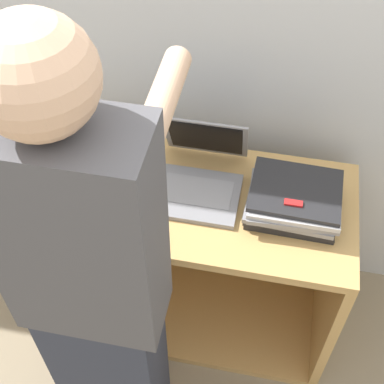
# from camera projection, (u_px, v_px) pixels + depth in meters

# --- Properties ---
(ground_plane) EXTENTS (12.00, 12.00, 0.00)m
(ground_plane) POSITION_uv_depth(u_px,v_px,m) (183.00, 363.00, 2.33)
(ground_plane) COLOR gray
(wall_back) EXTENTS (8.00, 0.05, 2.40)m
(wall_back) POSITION_uv_depth(u_px,v_px,m) (218.00, 40.00, 1.86)
(wall_back) COLOR silver
(wall_back) RESTS_ON ground_plane
(cart) EXTENTS (1.14, 0.56, 0.80)m
(cart) POSITION_uv_depth(u_px,v_px,m) (199.00, 246.00, 2.26)
(cart) COLOR tan
(cart) RESTS_ON ground_plane
(laptop_open) EXTENTS (0.30, 0.35, 0.25)m
(laptop_open) POSITION_uv_depth(u_px,v_px,m) (200.00, 176.00, 1.91)
(laptop_open) COLOR gray
(laptop_open) RESTS_ON cart
(laptop_stack_left) EXTENTS (0.33, 0.26, 0.06)m
(laptop_stack_left) POSITION_uv_depth(u_px,v_px,m) (107.00, 177.00, 1.94)
(laptop_stack_left) COLOR gray
(laptop_stack_left) RESTS_ON cart
(laptop_stack_right) EXTENTS (0.32, 0.27, 0.11)m
(laptop_stack_right) POSITION_uv_depth(u_px,v_px,m) (293.00, 200.00, 1.83)
(laptop_stack_right) COLOR #232326
(laptop_stack_right) RESTS_ON cart
(person) EXTENTS (0.40, 0.54, 1.80)m
(person) POSITION_uv_depth(u_px,v_px,m) (96.00, 298.00, 1.51)
(person) COLOR #2D3342
(person) RESTS_ON ground_plane
(inventory_tag) EXTENTS (0.06, 0.02, 0.01)m
(inventory_tag) POSITION_uv_depth(u_px,v_px,m) (293.00, 203.00, 1.75)
(inventory_tag) COLOR red
(inventory_tag) RESTS_ON laptop_stack_right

